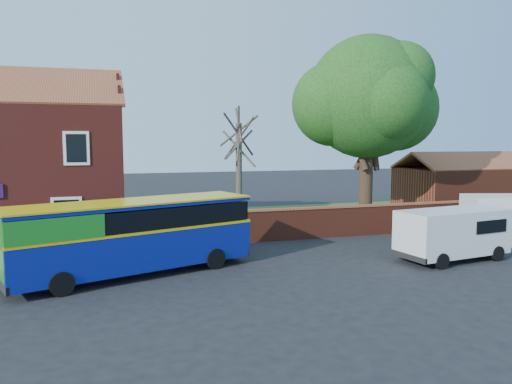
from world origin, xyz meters
name	(u,v)px	position (x,y,z in m)	size (l,w,h in m)	color
ground	(168,293)	(0.00, 0.00, 0.00)	(120.00, 120.00, 0.00)	black
grass_strip	(344,216)	(13.00, 13.00, 0.02)	(26.00, 12.00, 0.04)	#426B28
boundary_wall	(396,218)	(13.00, 7.00, 0.81)	(22.00, 0.38, 1.60)	maroon
outbuilding	(461,188)	(22.00, 13.00, 1.61)	(8.20, 5.06, 4.17)	maroon
bus	(126,234)	(-1.19, 2.52, 1.57)	(9.25, 5.12, 2.75)	navy
van_near	(454,232)	(11.88, 1.06, 1.18)	(5.02, 2.57, 2.11)	white
large_tree	(367,102)	(13.15, 10.61, 7.21)	(9.03, 7.15, 11.02)	black
bare_tree	(239,171)	(5.18, 10.27, 3.29)	(2.40, 2.86, 6.41)	#4C4238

